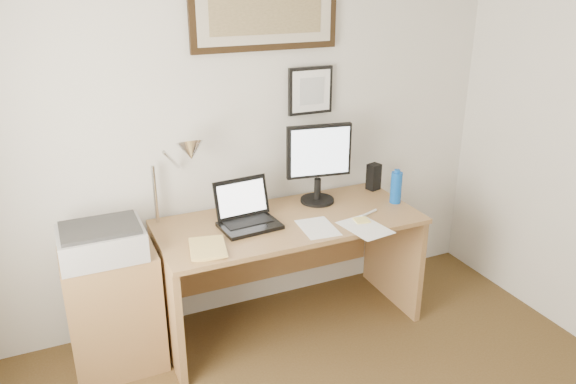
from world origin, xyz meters
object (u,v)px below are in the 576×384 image
side_cabinet (114,310)px  laptop (247,215)px  book (190,250)px  desk (284,248)px  printer (101,242)px  water_bottle (396,188)px  lcd_monitor (319,160)px

side_cabinet → laptop: bearing=-0.6°
book → desk: (0.66, 0.25, -0.25)m
printer → water_bottle: bearing=-1.5°
side_cabinet → lcd_monitor: (1.35, 0.13, 0.68)m
side_cabinet → desk: desk is taller
desk → side_cabinet: bearing=-178.1°
desk → printer: (-1.09, -0.07, 0.30)m
side_cabinet → printer: (-0.02, -0.04, 0.45)m
side_cabinet → book: (0.41, -0.21, 0.39)m
lcd_monitor → side_cabinet: bearing=-174.6°
book → laptop: laptop is taller
printer → book: bearing=-22.3°
lcd_monitor → printer: size_ratio=1.18×
laptop → printer: bearing=-178.2°
water_bottle → lcd_monitor: lcd_monitor is taller
desk → printer: bearing=-176.3°
laptop → lcd_monitor: size_ratio=0.69×
water_bottle → laptop: laptop is taller
lcd_monitor → book: bearing=-160.3°
water_bottle → printer: 1.83m
book → lcd_monitor: lcd_monitor is taller
water_bottle → printer: bearing=178.5°
side_cabinet → laptop: 0.92m
laptop → printer: size_ratio=0.82×
water_bottle → desk: (-0.74, 0.12, -0.34)m
side_cabinet → printer: 0.46m
side_cabinet → book: bearing=-27.3°
laptop → water_bottle: bearing=-4.2°
water_bottle → printer: water_bottle is taller
laptop → printer: (-0.83, -0.03, 0.01)m
side_cabinet → lcd_monitor: bearing=5.4°
laptop → printer: laptop is taller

